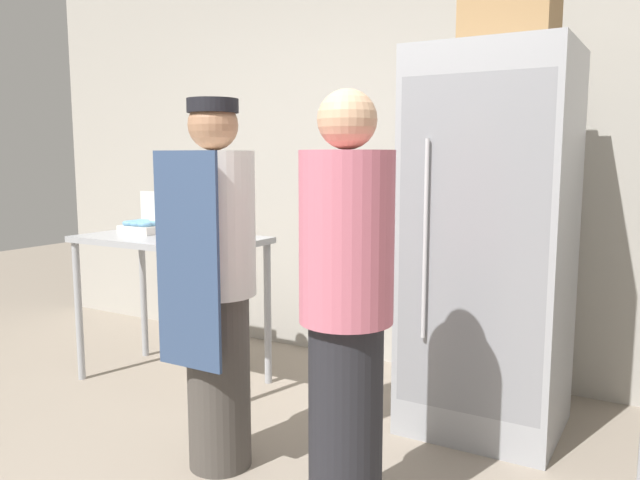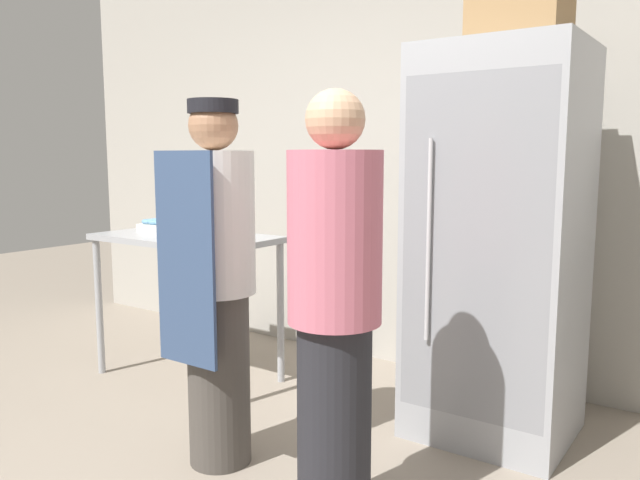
{
  "view_description": "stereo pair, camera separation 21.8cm",
  "coord_description": "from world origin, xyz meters",
  "views": [
    {
      "loc": [
        1.51,
        -1.53,
        1.38
      ],
      "look_at": [
        0.13,
        0.83,
        1.01
      ],
      "focal_mm": 35.0,
      "sensor_mm": 36.0,
      "label": 1
    },
    {
      "loc": [
        1.69,
        -1.41,
        1.38
      ],
      "look_at": [
        0.13,
        0.83,
        1.01
      ],
      "focal_mm": 35.0,
      "sensor_mm": 36.0,
      "label": 2
    }
  ],
  "objects": [
    {
      "name": "binder_stack",
      "position": [
        -0.86,
        1.1,
        0.97
      ],
      "size": [
        0.32,
        0.26,
        0.15
      ],
      "color": "#B72D2D",
      "rests_on": "prep_counter"
    },
    {
      "name": "person_customer",
      "position": [
        0.48,
        0.42,
        0.82
      ],
      "size": [
        0.34,
        0.34,
        1.61
      ],
      "color": "#232328",
      "rests_on": "ground_plane"
    },
    {
      "name": "person_baker",
      "position": [
        -0.21,
        0.53,
        0.84
      ],
      "size": [
        0.34,
        0.36,
        1.61
      ],
      "color": "#47423D",
      "rests_on": "ground_plane"
    },
    {
      "name": "prep_counter",
      "position": [
        -1.13,
        1.21,
        0.78
      ],
      "size": [
        1.12,
        0.61,
        0.9
      ],
      "color": "#9EA0A5",
      "rests_on": "ground_plane"
    },
    {
      "name": "cardboard_storage_box",
      "position": [
        0.75,
        1.55,
        2.01
      ],
      "size": [
        0.42,
        0.34,
        0.26
      ],
      "color": "#937047",
      "rests_on": "refrigerator"
    },
    {
      "name": "refrigerator",
      "position": [
        0.69,
        1.54,
        0.94
      ],
      "size": [
        0.74,
        0.71,
        1.89
      ],
      "color": "#9EA0A5",
      "rests_on": "ground_plane"
    },
    {
      "name": "blender_pitcher",
      "position": [
        -1.06,
        1.31,
        1.01
      ],
      "size": [
        0.14,
        0.14,
        0.26
      ],
      "color": "#99999E",
      "rests_on": "prep_counter"
    },
    {
      "name": "donut_box",
      "position": [
        -1.4,
        1.26,
        0.95
      ],
      "size": [
        0.26,
        0.21,
        0.25
      ],
      "color": "silver",
      "rests_on": "prep_counter"
    },
    {
      "name": "back_wall",
      "position": [
        0.0,
        2.26,
        1.51
      ],
      "size": [
        6.4,
        0.12,
        3.02
      ],
      "primitive_type": "cube",
      "color": "#ADA89E",
      "rests_on": "ground_plane"
    }
  ]
}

